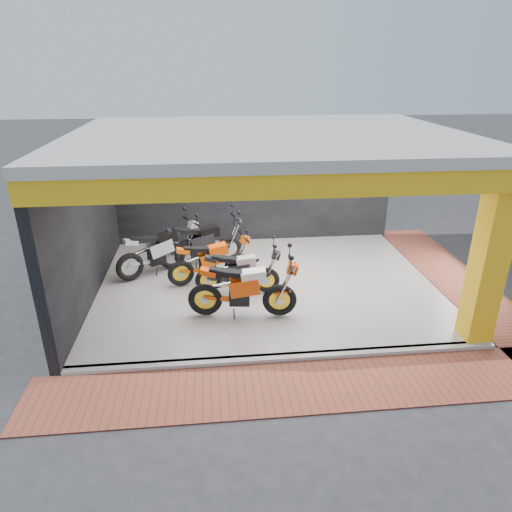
# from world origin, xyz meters

# --- Properties ---
(ground) EXTENTS (80.00, 80.00, 0.00)m
(ground) POSITION_xyz_m (0.00, 0.00, 0.00)
(ground) COLOR #2D2D30
(ground) RESTS_ON ground
(showroom_floor) EXTENTS (8.00, 6.00, 0.10)m
(showroom_floor) POSITION_xyz_m (0.00, 2.00, 0.05)
(showroom_floor) COLOR silver
(showroom_floor) RESTS_ON ground
(showroom_ceiling) EXTENTS (8.40, 6.40, 0.20)m
(showroom_ceiling) POSITION_xyz_m (0.00, 2.00, 3.60)
(showroom_ceiling) COLOR beige
(showroom_ceiling) RESTS_ON corner_column
(back_wall) EXTENTS (8.20, 0.20, 3.50)m
(back_wall) POSITION_xyz_m (0.00, 5.10, 1.75)
(back_wall) COLOR black
(back_wall) RESTS_ON ground
(left_wall) EXTENTS (0.20, 6.20, 3.50)m
(left_wall) POSITION_xyz_m (-4.10, 2.00, 1.75)
(left_wall) COLOR black
(left_wall) RESTS_ON ground
(corner_column) EXTENTS (0.50, 0.50, 3.50)m
(corner_column) POSITION_xyz_m (3.75, -0.75, 1.75)
(corner_column) COLOR yellow
(corner_column) RESTS_ON ground
(header_beam_front) EXTENTS (8.40, 0.30, 0.40)m
(header_beam_front) POSITION_xyz_m (0.00, -1.00, 3.30)
(header_beam_front) COLOR yellow
(header_beam_front) RESTS_ON corner_column
(header_beam_right) EXTENTS (0.30, 6.40, 0.40)m
(header_beam_right) POSITION_xyz_m (4.00, 2.00, 3.30)
(header_beam_right) COLOR yellow
(header_beam_right) RESTS_ON corner_column
(floor_kerb) EXTENTS (8.00, 0.20, 0.10)m
(floor_kerb) POSITION_xyz_m (0.00, -1.02, 0.05)
(floor_kerb) COLOR silver
(floor_kerb) RESTS_ON ground
(paver_front) EXTENTS (9.00, 1.40, 0.03)m
(paver_front) POSITION_xyz_m (0.00, -1.80, 0.01)
(paver_front) COLOR #9A3F32
(paver_front) RESTS_ON ground
(paver_right) EXTENTS (1.40, 7.00, 0.03)m
(paver_right) POSITION_xyz_m (4.80, 2.00, 0.01)
(paver_right) COLOR #9A3F32
(paver_right) RESTS_ON ground
(moto_hero) EXTENTS (2.50, 1.17, 1.47)m
(moto_hero) POSITION_xyz_m (0.07, 0.39, 0.84)
(moto_hero) COLOR #EF480A
(moto_hero) RESTS_ON showroom_floor
(moto_row_a) EXTENTS (2.12, 0.94, 1.26)m
(moto_row_a) POSITION_xyz_m (-0.07, 1.48, 0.73)
(moto_row_a) COLOR black
(moto_row_a) RESTS_ON showroom_floor
(moto_row_b) EXTENTS (2.51, 1.36, 1.45)m
(moto_row_b) POSITION_xyz_m (-0.84, 3.38, 0.83)
(moto_row_b) COLOR black
(moto_row_b) RESTS_ON showroom_floor
(moto_row_c) EXTENTS (2.27, 1.26, 1.31)m
(moto_row_c) POSITION_xyz_m (-0.70, 2.34, 0.76)
(moto_row_c) COLOR #EF590A
(moto_row_c) RESTS_ON showroom_floor
(moto_row_d) EXTENTS (2.49, 1.93, 1.45)m
(moto_row_d) POSITION_xyz_m (-1.97, 3.21, 0.82)
(moto_row_d) COLOR #ADB0B5
(moto_row_d) RESTS_ON showroom_floor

